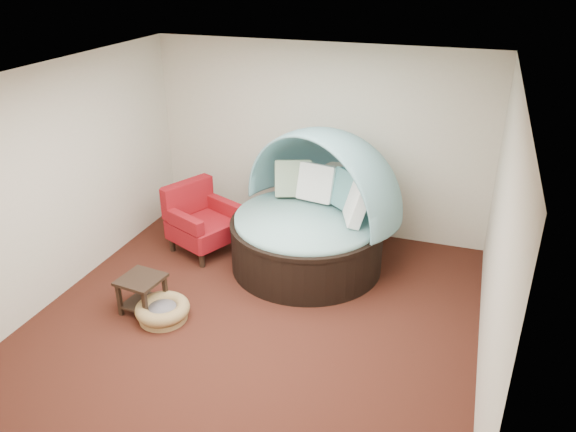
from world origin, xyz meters
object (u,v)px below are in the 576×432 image
(side_table, at_px, (142,290))
(pet_basket, at_px, (163,310))
(canopy_daybed, at_px, (313,205))
(red_armchair, at_px, (201,221))

(side_table, bearing_deg, pet_basket, -13.91)
(canopy_daybed, distance_m, side_table, 2.43)
(canopy_daybed, bearing_deg, pet_basket, -99.98)
(pet_basket, relative_size, side_table, 1.45)
(pet_basket, bearing_deg, canopy_daybed, 55.18)
(red_armchair, bearing_deg, side_table, -64.39)
(pet_basket, relative_size, red_armchair, 0.69)
(pet_basket, distance_m, side_table, 0.36)
(side_table, bearing_deg, red_armchair, 91.34)
(canopy_daybed, xyz_separation_m, side_table, (-1.58, -1.76, -0.58))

